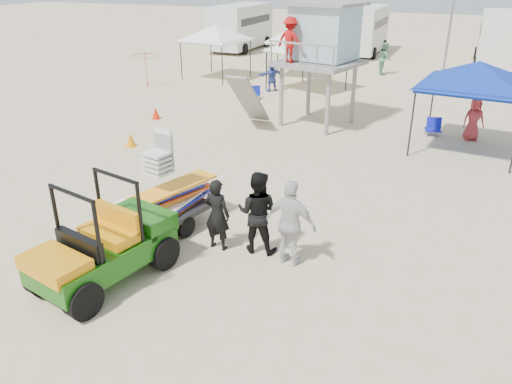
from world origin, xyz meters
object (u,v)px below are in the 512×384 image
at_px(surf_trailer, 165,196).
at_px(canopy_blue, 479,66).
at_px(utility_cart, 99,238).
at_px(man_left, 217,214).
at_px(lifeguard_tower, 319,37).

distance_m(surf_trailer, canopy_blue, 11.12).
xyz_separation_m(utility_cart, man_left, (1.52, 2.04, -0.15)).
xyz_separation_m(utility_cart, surf_trailer, (0.01, 2.34, -0.09)).
bearing_deg(utility_cart, man_left, 53.23).
relative_size(utility_cart, canopy_blue, 0.82).
height_order(utility_cart, lifeguard_tower, lifeguard_tower).
distance_m(lifeguard_tower, canopy_blue, 5.84).
relative_size(lifeguard_tower, canopy_blue, 1.23).
bearing_deg(utility_cart, canopy_blue, 60.18).
height_order(utility_cart, man_left, utility_cart).
height_order(utility_cart, canopy_blue, canopy_blue).
bearing_deg(surf_trailer, man_left, -11.19).
height_order(man_left, canopy_blue, canopy_blue).
distance_m(surf_trailer, man_left, 1.55).
bearing_deg(surf_trailer, canopy_blue, 54.11).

